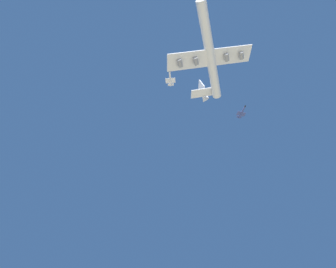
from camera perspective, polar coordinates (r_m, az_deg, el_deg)
carrier_jet at (r=174.43m, az=9.74°, el=17.46°), size 56.16×69.48×23.41m
chase_jet_lead at (r=202.54m, az=0.53°, el=12.80°), size 11.48×13.92×4.00m
chase_jet_left_wing at (r=230.49m, az=16.86°, el=4.88°), size 8.95×15.26×4.00m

